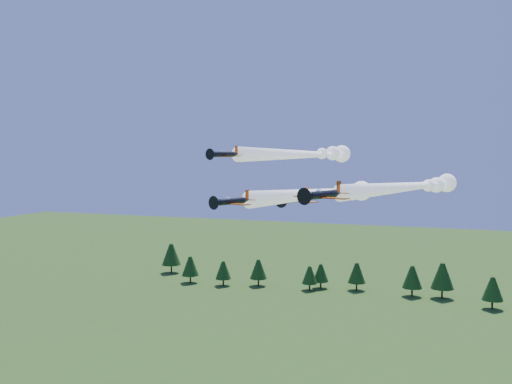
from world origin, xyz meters
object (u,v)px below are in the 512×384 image
(plane_left, at_px, (307,154))
(plane_slot, at_px, (295,199))
(plane_right, at_px, (410,187))
(plane_lead, at_px, (325,193))

(plane_left, bearing_deg, plane_slot, -63.19)
(plane_slot, bearing_deg, plane_left, 113.76)
(plane_right, distance_m, plane_slot, 22.80)
(plane_lead, xyz_separation_m, plane_slot, (-3.64, -5.87, -0.69))
(plane_left, height_order, plane_slot, plane_left)
(plane_left, xyz_separation_m, plane_right, (20.16, -4.17, -5.73))
(plane_lead, distance_m, plane_slot, 6.94)
(plane_left, xyz_separation_m, plane_slot, (3.33, -19.48, -7.27))
(plane_right, relative_size, plane_slot, 5.21)
(plane_left, bearing_deg, plane_lead, -45.78)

